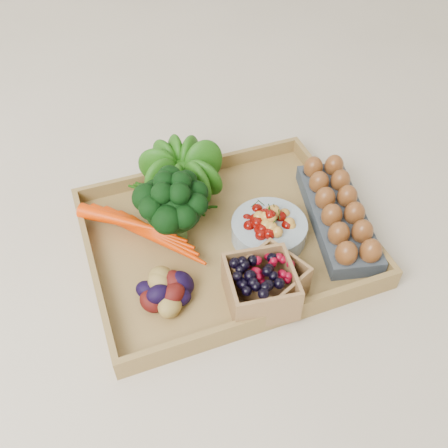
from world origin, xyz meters
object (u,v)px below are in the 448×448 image
object	(u,v)px
tray	(224,241)
broccoli	(175,218)
cherry_bowl	(269,230)
egg_carton	(337,216)

from	to	relation	value
tray	broccoli	bearing A→B (deg)	157.28
cherry_bowl	egg_carton	xyz separation A→B (m)	(0.15, -0.01, -0.00)
cherry_bowl	egg_carton	bearing A→B (deg)	-4.52
broccoli	egg_carton	world-z (taller)	broccoli
broccoli	egg_carton	xyz separation A→B (m)	(0.33, -0.08, -0.04)
tray	cherry_bowl	distance (m)	0.10
broccoli	cherry_bowl	bearing A→B (deg)	-19.76
tray	egg_carton	xyz separation A→B (m)	(0.24, -0.04, 0.03)
tray	broccoli	xyz separation A→B (m)	(-0.09, 0.04, 0.07)
tray	broccoli	size ratio (longest dim) A/B	3.67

